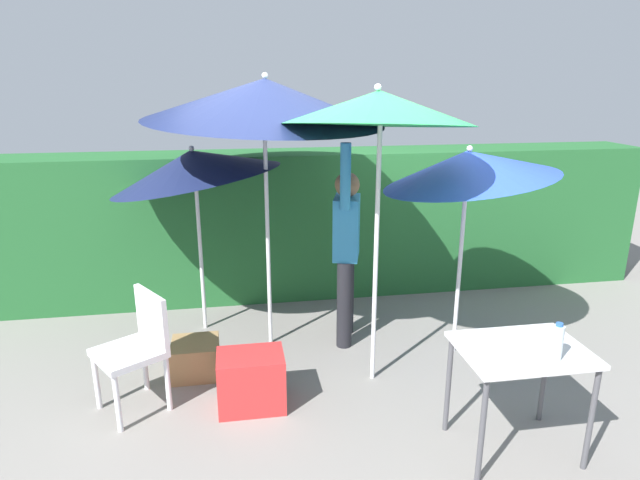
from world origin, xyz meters
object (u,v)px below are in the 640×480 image
at_px(umbrella_rainbow, 379,109).
at_px(bottle_water, 557,342).
at_px(crate_cardboard, 196,358).
at_px(chair_plastic, 138,344).
at_px(cooler_box, 251,381).
at_px(folding_table, 521,361).
at_px(umbrella_navy, 194,165).
at_px(umbrella_orange, 468,166).
at_px(umbrella_yellow, 265,100).
at_px(person_vendor, 346,245).

distance_m(umbrella_rainbow, bottle_water, 1.95).
distance_m(crate_cardboard, bottle_water, 2.79).
relative_size(umbrella_rainbow, chair_plastic, 2.69).
relative_size(cooler_box, bottle_water, 2.07).
xyz_separation_m(cooler_box, crate_cardboard, (-0.44, 0.54, -0.07)).
height_order(chair_plastic, folding_table, chair_plastic).
bearing_deg(umbrella_navy, umbrella_orange, -20.58).
height_order(umbrella_yellow, umbrella_navy, umbrella_yellow).
xyz_separation_m(umbrella_rainbow, chair_plastic, (-1.80, -0.10, -1.67)).
bearing_deg(folding_table, umbrella_rainbow, 124.84).
bearing_deg(folding_table, bottle_water, -54.31).
relative_size(umbrella_orange, crate_cardboard, 5.05).
bearing_deg(umbrella_yellow, umbrella_orange, -15.56).
relative_size(person_vendor, cooler_box, 3.79).
bearing_deg(person_vendor, umbrella_rainbow, -84.71).
distance_m(crate_cardboard, folding_table, 2.56).
height_order(cooler_box, folding_table, folding_table).
bearing_deg(umbrella_orange, folding_table, -96.36).
xyz_separation_m(umbrella_rainbow, person_vendor, (-0.07, 0.72, -1.24)).
relative_size(chair_plastic, folding_table, 1.11).
xyz_separation_m(umbrella_yellow, umbrella_navy, (-0.63, 0.39, -0.58)).
bearing_deg(crate_cardboard, chair_plastic, -133.37).
bearing_deg(crate_cardboard, umbrella_yellow, 34.56).
distance_m(umbrella_orange, folding_table, 1.69).
relative_size(umbrella_rainbow, folding_table, 2.99).
xyz_separation_m(umbrella_orange, folding_table, (-0.15, -1.32, -1.03)).
distance_m(chair_plastic, cooler_box, 0.88).
relative_size(umbrella_rainbow, umbrella_yellow, 0.97).
xyz_separation_m(umbrella_navy, folding_table, (2.10, -2.17, -0.97)).
relative_size(umbrella_orange, person_vendor, 1.04).
bearing_deg(cooler_box, person_vendor, 46.11).
relative_size(folding_table, bottle_water, 3.33).
bearing_deg(umbrella_navy, umbrella_yellow, -31.93).
distance_m(umbrella_navy, cooler_box, 2.03).
bearing_deg(bottle_water, umbrella_yellow, 129.34).
bearing_deg(folding_table, cooler_box, 155.47).
bearing_deg(chair_plastic, umbrella_rainbow, 3.04).
bearing_deg(chair_plastic, umbrella_orange, 8.64).
xyz_separation_m(folding_table, bottle_water, (0.12, -0.17, 0.21)).
bearing_deg(chair_plastic, crate_cardboard, 46.63).
distance_m(umbrella_orange, chair_plastic, 2.94).
bearing_deg(umbrella_navy, folding_table, -45.86).
relative_size(umbrella_yellow, chair_plastic, 2.77).
bearing_deg(cooler_box, umbrella_navy, 106.29).
bearing_deg(cooler_box, crate_cardboard, 129.15).
height_order(umbrella_rainbow, umbrella_yellow, umbrella_yellow).
height_order(umbrella_rainbow, chair_plastic, umbrella_rainbow).
height_order(umbrella_navy, folding_table, umbrella_navy).
xyz_separation_m(umbrella_rainbow, bottle_water, (0.83, -1.18, -1.31)).
bearing_deg(cooler_box, umbrella_rainbow, 13.65).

